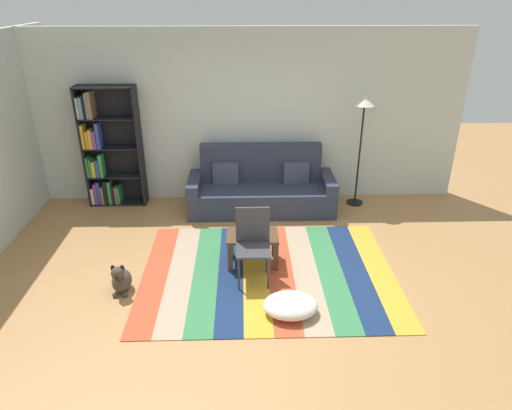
# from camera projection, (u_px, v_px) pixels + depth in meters

# --- Properties ---
(ground_plane) EXTENTS (14.00, 14.00, 0.00)m
(ground_plane) POSITION_uv_depth(u_px,v_px,m) (253.00, 281.00, 5.48)
(ground_plane) COLOR #B27F4C
(back_wall) EXTENTS (6.80, 0.10, 2.70)m
(back_wall) POSITION_uv_depth(u_px,v_px,m) (249.00, 117.00, 7.21)
(back_wall) COLOR silver
(back_wall) RESTS_ON ground_plane
(rug) EXTENTS (3.09, 2.35, 0.01)m
(rug) POSITION_uv_depth(u_px,v_px,m) (268.00, 273.00, 5.64)
(rug) COLOR #C64C2D
(rug) RESTS_ON ground_plane
(couch) EXTENTS (2.26, 0.80, 1.00)m
(couch) POSITION_uv_depth(u_px,v_px,m) (261.00, 189.00, 7.17)
(couch) COLOR #2D3347
(couch) RESTS_ON ground_plane
(bookshelf) EXTENTS (0.90, 0.28, 1.90)m
(bookshelf) POSITION_uv_depth(u_px,v_px,m) (106.00, 152.00, 7.13)
(bookshelf) COLOR black
(bookshelf) RESTS_ON ground_plane
(coffee_table) EXTENTS (0.64, 0.41, 0.41)m
(coffee_table) POSITION_uv_depth(u_px,v_px,m) (253.00, 241.00, 5.71)
(coffee_table) COLOR #513826
(coffee_table) RESTS_ON rug
(pouf) EXTENTS (0.59, 0.47, 0.20)m
(pouf) POSITION_uv_depth(u_px,v_px,m) (290.00, 305.00, 4.89)
(pouf) COLOR white
(pouf) RESTS_ON rug
(dog) EXTENTS (0.22, 0.35, 0.40)m
(dog) POSITION_uv_depth(u_px,v_px,m) (121.00, 280.00, 5.24)
(dog) COLOR #473D33
(dog) RESTS_ON ground_plane
(standing_lamp) EXTENTS (0.32, 0.32, 1.75)m
(standing_lamp) POSITION_uv_depth(u_px,v_px,m) (363.00, 115.00, 6.86)
(standing_lamp) COLOR black
(standing_lamp) RESTS_ON ground_plane
(tv_remote) EXTENTS (0.11, 0.15, 0.02)m
(tv_remote) POSITION_uv_depth(u_px,v_px,m) (257.00, 231.00, 5.73)
(tv_remote) COLOR black
(tv_remote) RESTS_ON coffee_table
(folding_chair) EXTENTS (0.40, 0.40, 0.90)m
(folding_chair) POSITION_uv_depth(u_px,v_px,m) (253.00, 239.00, 5.33)
(folding_chair) COLOR #38383D
(folding_chair) RESTS_ON ground_plane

